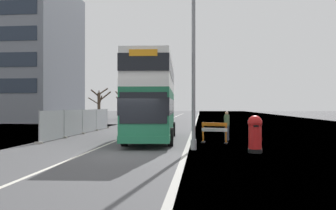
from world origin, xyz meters
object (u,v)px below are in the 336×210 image
Objects in this scene: pedestrian_at_kerb at (227,126)px; car_receding_far at (158,113)px; car_oncoming_near at (145,116)px; double_decker_bus at (152,98)px; lamppost_foreground at (194,57)px; roadworks_barrier at (214,130)px; car_receding_mid at (147,114)px; red_pillar_postbox at (255,132)px.

car_receding_far is at bearing 104.63° from pedestrian_at_kerb.
car_oncoming_near reaches higher than car_receding_far.
lamppost_foreground is at bearing -58.53° from double_decker_bus.
roadworks_barrier is (1.13, 3.01, -3.78)m from lamppost_foreground.
car_receding_mid is at bearing -92.05° from car_receding_far.
pedestrian_at_kerb is (0.83, 1.66, 0.17)m from roadworks_barrier.
pedestrian_at_kerb is (-0.87, 5.42, -0.02)m from red_pillar_postbox.
red_pillar_postbox is 4.14m from roadworks_barrier.
car_receding_mid reaches higher than car_receding_far.
car_receding_mid is (-1.09, 8.39, 0.01)m from car_oncoming_near.
roadworks_barrier is 0.85× the size of pedestrian_at_kerb.
pedestrian_at_kerb is at bearing -62.70° from car_oncoming_near.
car_oncoming_near is at bearing 112.86° from red_pillar_postbox.
lamppost_foreground reaches higher than roadworks_barrier.
roadworks_barrier is 18.07m from car_oncoming_near.
roadworks_barrier is 26.33m from car_receding_mid.
car_receding_far is at bearing 92.46° from car_oncoming_near.
lamppost_foreground is (2.67, -4.36, 1.85)m from double_decker_bus.
lamppost_foreground is 38.03m from car_receding_far.
roadworks_barrier is 1.86m from pedestrian_at_kerb.
red_pillar_postbox is at bearing -67.14° from car_oncoming_near.
car_receding_mid is at bearing 100.08° from double_decker_bus.
double_decker_bus reaches higher than car_receding_far.
car_receding_far is at bearing 99.97° from lamppost_foreground.
lamppost_foreground is 29.13m from car_receding_mid.
red_pillar_postbox is at bearing -76.15° from car_receding_far.
lamppost_foreground is 20.83m from car_oncoming_near.
car_receding_far is at bearing 103.85° from red_pillar_postbox.
double_decker_bus reaches higher than red_pillar_postbox.
roadworks_barrier is (-1.69, 3.77, -0.19)m from red_pillar_postbox.
pedestrian_at_kerb is (1.96, 4.67, -3.60)m from lamppost_foreground.
double_decker_bus is 2.43× the size of car_receding_mid.
car_receding_mid is at bearing 107.73° from roadworks_barrier.
double_decker_bus reaches higher than car_receding_mid.
lamppost_foreground reaches higher than double_decker_bus.
lamppost_foreground is at bearing -112.76° from pedestrian_at_kerb.
car_oncoming_near is (-3.13, 15.34, -1.63)m from double_decker_bus.
car_receding_mid is (-4.22, 23.73, -1.62)m from double_decker_bus.
car_receding_far is at bearing 87.95° from car_receding_mid.
lamppost_foreground is at bearing -80.03° from car_receding_far.
car_receding_mid is (-9.71, 28.85, 0.11)m from red_pillar_postbox.
car_oncoming_near reaches higher than pedestrian_at_kerb.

